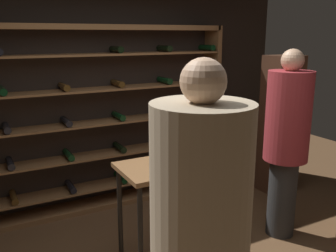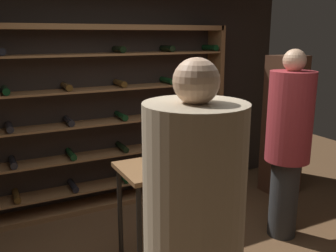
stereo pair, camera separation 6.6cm
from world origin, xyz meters
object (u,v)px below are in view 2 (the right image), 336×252
(wine_rack, at_px, (95,121))
(display_cabinet, at_px, (283,126))
(tasting_table, at_px, (175,179))
(person_bystander_dark_jacket, at_px, (193,242))
(wine_bottle_gold_foil, at_px, (162,160))
(person_guest_blue_shirt, at_px, (288,137))
(wine_bottle_amber_reserve, at_px, (176,152))
(wine_glass_stemmed_right, at_px, (163,145))
(wine_bottle_red_label, at_px, (188,142))
(wine_glass_stemmed_center, at_px, (155,153))

(wine_rack, xyz_separation_m, display_cabinet, (2.34, -0.66, -0.17))
(wine_rack, xyz_separation_m, tasting_table, (0.27, -1.51, -0.24))
(tasting_table, bearing_deg, wine_rack, 100.02)
(person_bystander_dark_jacket, relative_size, wine_bottle_gold_foil, 6.16)
(person_guest_blue_shirt, xyz_separation_m, wine_bottle_amber_reserve, (-1.31, -0.04, 0.05))
(wine_rack, distance_m, tasting_table, 1.56)
(tasting_table, height_order, wine_glass_stemmed_right, wine_glass_stemmed_right)
(display_cabinet, xyz_separation_m, wine_bottle_amber_reserve, (-2.11, -0.94, 0.21))
(wine_rack, xyz_separation_m, person_bystander_dark_jacket, (-0.33, -2.84, 0.01))
(tasting_table, distance_m, wine_bottle_amber_reserve, 0.29)
(wine_bottle_red_label, bearing_deg, tasting_table, -148.97)
(wine_rack, bearing_deg, display_cabinet, -15.84)
(person_guest_blue_shirt, distance_m, wine_glass_stemmed_center, 1.44)
(display_cabinet, bearing_deg, tasting_table, -157.74)
(person_guest_blue_shirt, xyz_separation_m, wine_bottle_gold_foil, (-1.49, -0.14, 0.03))
(wine_glass_stemmed_right, bearing_deg, person_bystander_dark_jacket, -111.07)
(person_guest_blue_shirt, bearing_deg, wine_bottle_amber_reserve, -97.79)
(wine_bottle_amber_reserve, bearing_deg, person_bystander_dark_jacket, -114.47)
(wine_bottle_gold_foil, distance_m, wine_glass_stemmed_center, 0.24)
(person_bystander_dark_jacket, bearing_deg, tasting_table, -27.22)
(display_cabinet, xyz_separation_m, wine_bottle_red_label, (-1.87, -0.72, 0.21))
(display_cabinet, height_order, wine_bottle_amber_reserve, display_cabinet)
(person_bystander_dark_jacket, xyz_separation_m, wine_bottle_amber_reserve, (0.56, 1.24, 0.03))
(display_cabinet, xyz_separation_m, wine_bottle_gold_foil, (-2.29, -1.04, 0.20))
(tasting_table, xyz_separation_m, wine_bottle_gold_foil, (-0.22, -0.19, 0.26))
(person_bystander_dark_jacket, height_order, display_cabinet, person_bystander_dark_jacket)
(wine_bottle_gold_foil, bearing_deg, display_cabinet, 24.34)
(wine_bottle_amber_reserve, relative_size, wine_glass_stemmed_right, 2.55)
(tasting_table, relative_size, wine_bottle_amber_reserve, 2.71)
(wine_bottle_amber_reserve, bearing_deg, display_cabinet, 23.89)
(wine_rack, bearing_deg, wine_bottle_amber_reserve, -81.80)
(wine_bottle_amber_reserve, relative_size, wine_glass_stemmed_center, 2.59)
(tasting_table, bearing_deg, wine_glass_stemmed_center, 163.65)
(person_bystander_dark_jacket, relative_size, wine_glass_stemmed_right, 13.79)
(person_bystander_dark_jacket, xyz_separation_m, display_cabinet, (2.67, 2.17, -0.18))
(tasting_table, height_order, wine_bottle_amber_reserve, wine_bottle_amber_reserve)
(person_guest_blue_shirt, xyz_separation_m, person_bystander_dark_jacket, (-1.87, -1.27, 0.02))
(wine_rack, distance_m, wine_bottle_amber_reserve, 1.62)
(tasting_table, bearing_deg, wine_bottle_amber_reserve, -113.30)
(wine_glass_stemmed_center, bearing_deg, person_guest_blue_shirt, -3.93)
(person_bystander_dark_jacket, bearing_deg, wine_rack, -9.50)
(wine_bottle_gold_foil, bearing_deg, wine_rack, 91.69)
(wine_rack, bearing_deg, tasting_table, -79.98)
(wine_rack, height_order, tasting_table, wine_rack)
(tasting_table, bearing_deg, wine_bottle_red_label, 31.03)
(wine_bottle_gold_foil, xyz_separation_m, wine_bottle_red_label, (0.42, 0.31, 0.02))
(wine_rack, xyz_separation_m, wine_glass_stemmed_right, (0.26, -1.31, 0.01))
(display_cabinet, xyz_separation_m, wine_glass_stemmed_right, (-2.09, -0.65, 0.19))
(wine_bottle_amber_reserve, height_order, wine_glass_stemmed_right, wine_bottle_amber_reserve)
(wine_glass_stemmed_right, bearing_deg, person_guest_blue_shirt, -11.15)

